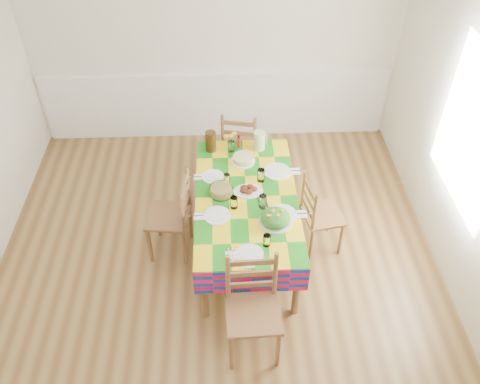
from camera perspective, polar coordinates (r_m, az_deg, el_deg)
name	(u,v)px	position (r m, az deg, el deg)	size (l,w,h in m)	color
room	(214,176)	(4.18, -2.96, 1.85)	(4.58, 5.08, 2.78)	brown
wainscot	(216,104)	(6.70, -2.73, 9.89)	(4.41, 0.06, 0.92)	white
window_right	(472,133)	(4.83, 24.63, 6.02)	(1.40, 1.40, 0.00)	white
dining_table	(246,202)	(4.98, 0.71, -1.16)	(0.99, 1.85, 0.72)	brown
setting_near_head	(255,249)	(4.41, 1.71, -6.43)	(0.40, 0.27, 0.12)	white
setting_left_near	(223,211)	(4.74, -1.96, -2.11)	(0.46, 0.28, 0.12)	white
setting_left_far	(217,177)	(5.11, -2.57, 1.67)	(0.41, 0.24, 0.11)	white
setting_right_near	(276,209)	(4.76, 4.02, -1.96)	(0.52, 0.30, 0.13)	white
setting_right_far	(272,173)	(5.16, 3.61, 2.18)	(0.53, 0.30, 0.13)	white
meat_platter	(248,190)	(4.96, 0.92, 0.22)	(0.30, 0.21, 0.06)	white
salad_platter	(275,218)	(4.64, 4.01, -2.98)	(0.31, 0.31, 0.13)	white
pasta_bowl	(221,191)	(4.93, -2.13, 0.15)	(0.23, 0.23, 0.08)	white
cake	(243,159)	(5.31, 0.34, 3.71)	(0.25, 0.25, 0.07)	white
serving_utensils	(263,202)	(4.86, 2.65, -1.16)	(0.13, 0.30, 0.01)	black
flower_vase	(231,143)	(5.43, -1.04, 5.48)	(0.14, 0.12, 0.23)	white
hot_sauce	(239,141)	(5.49, -0.14, 5.72)	(0.04, 0.04, 0.16)	red
green_pitcher	(259,141)	(5.45, 2.18, 5.80)	(0.13, 0.13, 0.22)	#BCE19E
tea_pitcher	(211,141)	(5.43, -3.30, 5.70)	(0.11, 0.11, 0.23)	#311E0A
name_card	(250,267)	(4.30, 1.12, -8.43)	(0.08, 0.03, 0.02)	white
chair_near	(253,309)	(4.32, 1.44, -13.03)	(0.47, 0.45, 1.02)	brown
chair_far	(241,145)	(5.97, 0.06, 5.29)	(0.50, 0.48, 0.96)	brown
chair_left	(173,216)	(5.11, -7.55, -2.73)	(0.46, 0.48, 0.97)	brown
chair_right	(319,215)	(5.19, 8.85, -2.60)	(0.44, 0.46, 0.89)	brown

